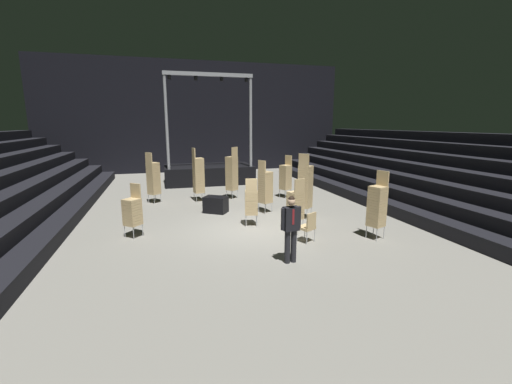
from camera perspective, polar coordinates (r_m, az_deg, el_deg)
name	(u,v)px	position (r m, az deg, el deg)	size (l,w,h in m)	color
ground_plane	(248,231)	(11.69, -1.42, -6.53)	(22.00, 30.00, 0.10)	gray
arena_end_wall	(197,117)	(25.92, -9.83, 12.31)	(22.00, 0.30, 8.00)	black
bleacher_bank_right	(432,171)	(16.30, 27.48, 3.18)	(5.25, 24.00, 3.15)	black
stage_riser	(209,172)	(20.82, -7.98, 3.35)	(5.21, 2.88, 6.27)	black
man_with_tie	(291,225)	(8.74, 5.92, -5.60)	(0.57, 0.27, 1.78)	black
chair_stack_front_left	(296,204)	(11.41, 6.69, -2.09)	(0.55, 0.55, 1.79)	#B2B5BA
chair_stack_front_right	(198,175)	(15.83, -9.69, 2.87)	(0.52, 0.52, 2.48)	#B2B5BA
chair_stack_mid_left	(232,173)	(16.25, -4.10, 3.23)	(0.62, 0.62, 2.48)	#B2B5BA
chair_stack_mid_right	(377,205)	(11.16, 19.73, -2.13)	(0.57, 0.57, 2.14)	#B2B5BA
chair_stack_mid_centre	(153,178)	(15.96, -16.91, 2.30)	(0.62, 0.62, 2.31)	#B2B5BA
chair_stack_rear_left	(132,211)	(11.37, -20.10, -3.00)	(0.62, 0.62, 1.71)	#B2B5BA
chair_stack_rear_right	(305,186)	(12.93, 8.30, 1.00)	(0.62, 0.62, 2.48)	#B2B5BA
chair_stack_rear_centre	(251,202)	(11.93, -0.80, -1.62)	(0.53, 0.53, 1.71)	#B2B5BA
chair_stack_aisle_left	(265,186)	(13.63, 1.57, 0.93)	(0.59, 0.59, 2.14)	#B2B5BA
chair_stack_aisle_right	(286,177)	(16.48, 5.00, 2.59)	(0.59, 0.59, 2.05)	#B2B5BA
equipment_road_case	(216,205)	(13.83, -6.80, -2.12)	(0.90, 0.60, 0.66)	black
loose_chair_near_man	(308,225)	(10.43, 8.75, -5.56)	(0.59, 0.59, 0.95)	#B2B5BA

